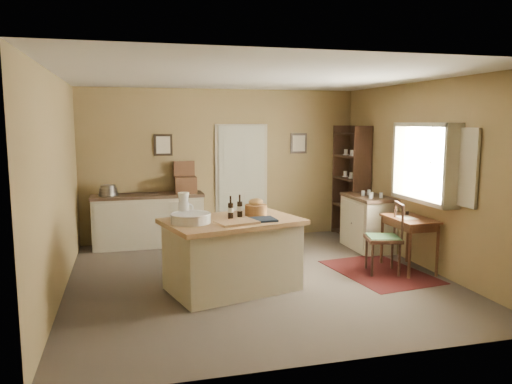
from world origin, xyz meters
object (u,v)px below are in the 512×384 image
(desk_chair, at_px, (383,239))
(right_cabinet, at_px, (368,222))
(sideboard, at_px, (149,218))
(work_island, at_px, (232,253))
(shelving_unit, at_px, (353,182))
(writing_desk, at_px, (409,225))

(desk_chair, bearing_deg, right_cabinet, 86.36)
(sideboard, bearing_deg, work_island, -70.47)
(sideboard, distance_m, desk_chair, 3.93)
(shelving_unit, bearing_deg, desk_chair, -104.88)
(desk_chair, height_order, right_cabinet, right_cabinet)
(work_island, xyz_separation_m, writing_desk, (2.64, 0.19, 0.18))
(sideboard, distance_m, right_cabinet, 3.71)
(desk_chair, bearing_deg, shelving_unit, 89.87)
(writing_desk, relative_size, shelving_unit, 0.41)
(sideboard, bearing_deg, desk_chair, -37.74)
(work_island, distance_m, writing_desk, 2.65)
(sideboard, height_order, right_cabinet, sideboard)
(work_island, relative_size, shelving_unit, 0.91)
(sideboard, relative_size, desk_chair, 1.90)
(sideboard, xyz_separation_m, shelving_unit, (3.70, -0.20, 0.54))
(right_cabinet, distance_m, shelving_unit, 1.08)
(work_island, xyz_separation_m, sideboard, (-0.91, 2.55, -0.00))
(sideboard, relative_size, writing_desk, 2.25)
(desk_chair, distance_m, shelving_unit, 2.34)
(shelving_unit, bearing_deg, work_island, -139.85)
(work_island, height_order, right_cabinet, work_island)
(sideboard, distance_m, writing_desk, 4.26)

